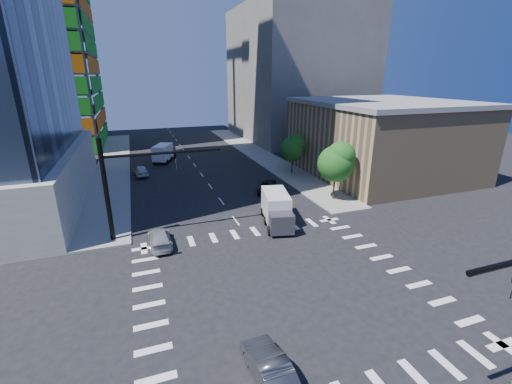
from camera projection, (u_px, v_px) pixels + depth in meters
name	position (u px, v px, depth m)	size (l,w,h in m)	color
ground	(284.00, 286.00, 23.83)	(160.00, 160.00, 0.00)	black
road_markings	(284.00, 286.00, 23.83)	(20.00, 20.00, 0.01)	silver
sidewalk_ne	(258.00, 154.00, 63.42)	(5.00, 60.00, 0.15)	gray
sidewalk_nw	(113.00, 165.00, 55.51)	(5.00, 60.00, 0.15)	gray
construction_building	(12.00, 13.00, 62.39)	(25.16, 34.50, 70.60)	slate
commercial_building	(381.00, 138.00, 49.63)	(20.50, 22.50, 10.60)	tan
bg_building_ne	(296.00, 75.00, 76.87)	(24.00, 30.00, 28.00)	#615C58
signal_mast_nw	(124.00, 180.00, 29.14)	(10.20, 0.40, 9.00)	black
tree_south	(337.00, 161.00, 38.70)	(4.16, 4.16, 6.82)	#382316
tree_north	(294.00, 147.00, 49.72)	(3.54, 3.52, 5.78)	#382316
car_nb_far	(267.00, 187.00, 42.85)	(2.20, 4.77, 1.33)	black
car_sb_near	(160.00, 238.00, 29.34)	(1.86, 4.57, 1.33)	silver
car_sb_mid	(141.00, 171.00, 49.70)	(1.79, 4.45, 1.52)	#AFB2B7
car_sb_cross	(270.00, 368.00, 16.24)	(1.55, 4.43, 1.46)	#444549
box_truck_near	(277.00, 212.00, 33.15)	(3.69, 6.19, 3.03)	black
box_truck_far	(165.00, 154.00, 58.06)	(4.41, 6.10, 2.94)	black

